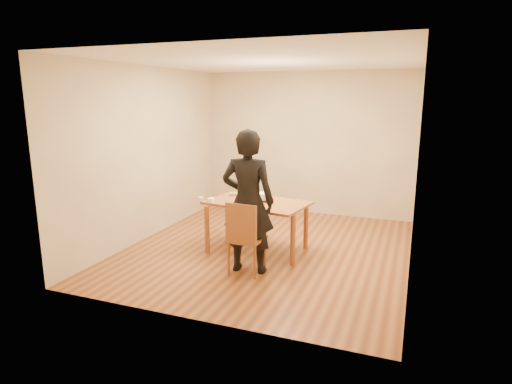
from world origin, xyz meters
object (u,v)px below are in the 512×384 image
(cake, at_px, (263,196))
(person, at_px, (248,202))
(dining_table, at_px, (257,203))
(cake_plate, at_px, (263,200))
(dining_chair, at_px, (247,239))

(cake, bearing_deg, person, -83.60)
(cake, bearing_deg, dining_table, -118.26)
(cake_plate, xyz_separation_m, cake, (-0.00, 0.00, 0.05))
(cake_plate, relative_size, person, 0.17)
(dining_table, xyz_separation_m, cake, (0.06, 0.10, 0.08))
(dining_chair, relative_size, cake, 1.79)
(dining_chair, bearing_deg, cake, 101.18)
(cake, bearing_deg, dining_chair, -83.93)
(cake_plate, distance_m, person, 0.86)
(cake, xyz_separation_m, person, (0.09, -0.83, 0.12))
(dining_chair, distance_m, cake_plate, 0.94)
(cake_plate, bearing_deg, dining_chair, -83.93)
(dining_chair, bearing_deg, cake_plate, 101.18)
(dining_table, xyz_separation_m, dining_chair, (0.15, -0.77, -0.28))
(person, bearing_deg, cake_plate, -90.35)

